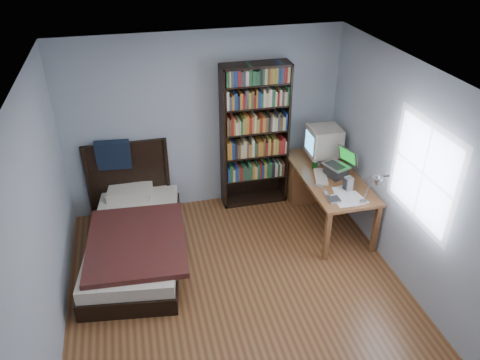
{
  "coord_description": "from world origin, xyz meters",
  "views": [
    {
      "loc": [
        -0.94,
        -3.74,
        3.83
      ],
      "look_at": [
        0.18,
        0.8,
        1.07
      ],
      "focal_mm": 35.0,
      "sensor_mm": 36.0,
      "label": 1
    }
  ],
  "objects_px": {
    "crt_monitor": "(323,142)",
    "bed": "(134,235)",
    "bookshelf": "(255,137)",
    "desk": "(314,178)",
    "desk_lamp": "(375,183)",
    "keyboard": "(321,176)",
    "soda_can": "(315,165)",
    "laptop": "(337,168)",
    "speaker": "(348,184)"
  },
  "relations": [
    {
      "from": "keyboard",
      "to": "speaker",
      "type": "xyz_separation_m",
      "value": [
        0.21,
        -0.37,
        0.08
      ]
    },
    {
      "from": "laptop",
      "to": "desk_lamp",
      "type": "xyz_separation_m",
      "value": [
        -0.08,
        -1.07,
        0.41
      ]
    },
    {
      "from": "speaker",
      "to": "bookshelf",
      "type": "distance_m",
      "value": 1.48
    },
    {
      "from": "keyboard",
      "to": "desk",
      "type": "bearing_deg",
      "value": 91.04
    },
    {
      "from": "bed",
      "to": "speaker",
      "type": "bearing_deg",
      "value": -7.08
    },
    {
      "from": "desk_lamp",
      "to": "bookshelf",
      "type": "xyz_separation_m",
      "value": [
        -0.83,
        1.85,
        -0.21
      ]
    },
    {
      "from": "laptop",
      "to": "bookshelf",
      "type": "height_order",
      "value": "bookshelf"
    },
    {
      "from": "desk",
      "to": "bookshelf",
      "type": "bearing_deg",
      "value": 161.95
    },
    {
      "from": "crt_monitor",
      "to": "bed",
      "type": "xyz_separation_m",
      "value": [
        -2.67,
        -0.5,
        -0.76
      ]
    },
    {
      "from": "desk",
      "to": "crt_monitor",
      "type": "bearing_deg",
      "value": -31.04
    },
    {
      "from": "keyboard",
      "to": "bookshelf",
      "type": "relative_size",
      "value": 0.2
    },
    {
      "from": "crt_monitor",
      "to": "soda_can",
      "type": "bearing_deg",
      "value": -129.72
    },
    {
      "from": "keyboard",
      "to": "desk_lamp",
      "type": "bearing_deg",
      "value": -66.19
    },
    {
      "from": "bookshelf",
      "to": "desk",
      "type": "bearing_deg",
      "value": -18.05
    },
    {
      "from": "keyboard",
      "to": "bed",
      "type": "xyz_separation_m",
      "value": [
        -2.47,
        -0.04,
        -0.49
      ]
    },
    {
      "from": "laptop",
      "to": "speaker",
      "type": "xyz_separation_m",
      "value": [
        -0.01,
        -0.36,
        -0.02
      ]
    },
    {
      "from": "crt_monitor",
      "to": "soda_can",
      "type": "xyz_separation_m",
      "value": [
        -0.2,
        -0.24,
        -0.22
      ]
    },
    {
      "from": "soda_can",
      "to": "bookshelf",
      "type": "bearing_deg",
      "value": 141.64
    },
    {
      "from": "desk_lamp",
      "to": "crt_monitor",
      "type": "bearing_deg",
      "value": 87.52
    },
    {
      "from": "desk",
      "to": "bookshelf",
      "type": "relative_size",
      "value": 0.8
    },
    {
      "from": "crt_monitor",
      "to": "bed",
      "type": "distance_m",
      "value": 2.82
    },
    {
      "from": "crt_monitor",
      "to": "laptop",
      "type": "relative_size",
      "value": 1.2
    },
    {
      "from": "speaker",
      "to": "bed",
      "type": "height_order",
      "value": "bed"
    },
    {
      "from": "crt_monitor",
      "to": "soda_can",
      "type": "height_order",
      "value": "crt_monitor"
    },
    {
      "from": "desk_lamp",
      "to": "keyboard",
      "type": "xyz_separation_m",
      "value": [
        -0.14,
        1.08,
        -0.51
      ]
    },
    {
      "from": "desk",
      "to": "keyboard",
      "type": "relative_size",
      "value": 4.08
    },
    {
      "from": "desk",
      "to": "crt_monitor",
      "type": "height_order",
      "value": "crt_monitor"
    },
    {
      "from": "laptop",
      "to": "speaker",
      "type": "distance_m",
      "value": 0.36
    },
    {
      "from": "soda_can",
      "to": "bookshelf",
      "type": "distance_m",
      "value": 0.92
    },
    {
      "from": "keyboard",
      "to": "bed",
      "type": "bearing_deg",
      "value": -162.58
    },
    {
      "from": "keyboard",
      "to": "speaker",
      "type": "distance_m",
      "value": 0.43
    },
    {
      "from": "keyboard",
      "to": "laptop",
      "type": "bearing_deg",
      "value": 14.15
    },
    {
      "from": "crt_monitor",
      "to": "desk_lamp",
      "type": "bearing_deg",
      "value": -92.48
    },
    {
      "from": "laptop",
      "to": "keyboard",
      "type": "bearing_deg",
      "value": 177.57
    },
    {
      "from": "soda_can",
      "to": "bookshelf",
      "type": "relative_size",
      "value": 0.06
    },
    {
      "from": "crt_monitor",
      "to": "bed",
      "type": "bearing_deg",
      "value": -169.39
    },
    {
      "from": "desk_lamp",
      "to": "laptop",
      "type": "bearing_deg",
      "value": 85.68
    },
    {
      "from": "keyboard",
      "to": "soda_can",
      "type": "distance_m",
      "value": 0.23
    },
    {
      "from": "desk",
      "to": "bed",
      "type": "bearing_deg",
      "value": -168.33
    },
    {
      "from": "speaker",
      "to": "soda_can",
      "type": "relative_size",
      "value": 1.5
    },
    {
      "from": "crt_monitor",
      "to": "bookshelf",
      "type": "relative_size",
      "value": 0.24
    },
    {
      "from": "crt_monitor",
      "to": "laptop",
      "type": "xyz_separation_m",
      "value": [
        0.01,
        -0.47,
        -0.17
      ]
    },
    {
      "from": "desk",
      "to": "bed",
      "type": "relative_size",
      "value": 0.73
    },
    {
      "from": "desk",
      "to": "laptop",
      "type": "distance_m",
      "value": 0.67
    },
    {
      "from": "desk",
      "to": "speaker",
      "type": "bearing_deg",
      "value": -85.33
    },
    {
      "from": "laptop",
      "to": "keyboard",
      "type": "height_order",
      "value": "laptop"
    },
    {
      "from": "laptop",
      "to": "soda_can",
      "type": "distance_m",
      "value": 0.32
    },
    {
      "from": "keyboard",
      "to": "soda_can",
      "type": "relative_size",
      "value": 3.41
    },
    {
      "from": "speaker",
      "to": "desk_lamp",
      "type": "bearing_deg",
      "value": -108.1
    },
    {
      "from": "laptop",
      "to": "soda_can",
      "type": "relative_size",
      "value": 3.44
    }
  ]
}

